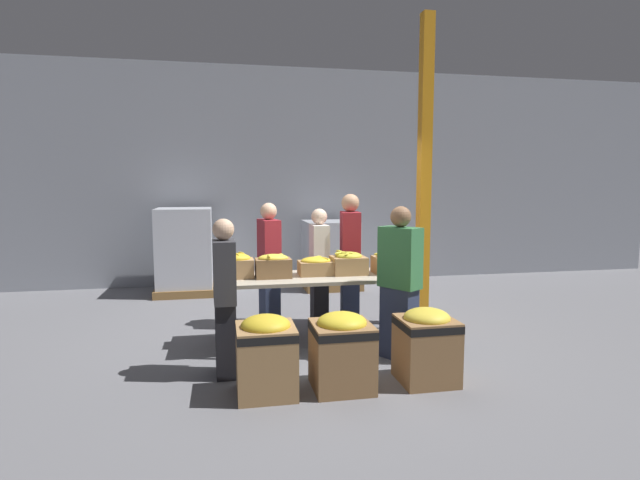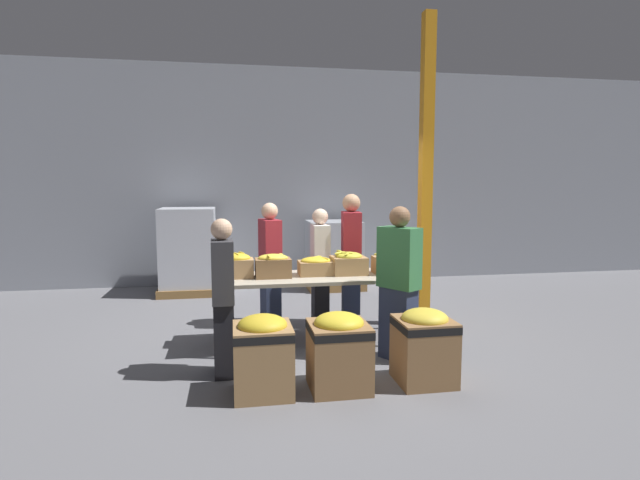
{
  "view_description": "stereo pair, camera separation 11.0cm",
  "coord_description": "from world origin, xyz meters",
  "views": [
    {
      "loc": [
        -1.03,
        -5.61,
        1.85
      ],
      "look_at": [
        0.09,
        0.07,
        1.21
      ],
      "focal_mm": 28.0,
      "sensor_mm": 36.0,
      "label": 1
    },
    {
      "loc": [
        -0.92,
        -5.63,
        1.85
      ],
      "look_at": [
        0.09,
        0.07,
        1.21
      ],
      "focal_mm": 28.0,
      "sensor_mm": 36.0,
      "label": 2
    }
  ],
  "objects": [
    {
      "name": "ground_plane",
      "position": [
        0.0,
        0.0,
        0.0
      ],
      "size": [
        30.0,
        30.0,
        0.0
      ],
      "primitive_type": "plane",
      "color": "slate"
    },
    {
      "name": "wall_back",
      "position": [
        0.0,
        3.77,
        2.0
      ],
      "size": [
        16.0,
        0.08,
        4.0
      ],
      "color": "#9399A3",
      "rests_on": "ground_plane"
    },
    {
      "name": "sorting_table",
      "position": [
        0.0,
        0.0,
        0.74
      ],
      "size": [
        2.28,
        0.85,
        0.8
      ],
      "color": "#B2A893",
      "rests_on": "ground_plane"
    },
    {
      "name": "banana_box_0",
      "position": [
        -0.88,
        0.05,
        0.94
      ],
      "size": [
        0.38,
        0.31,
        0.29
      ],
      "color": "tan",
      "rests_on": "sorting_table"
    },
    {
      "name": "banana_box_1",
      "position": [
        -0.47,
        -0.02,
        0.94
      ],
      "size": [
        0.4,
        0.28,
        0.27
      ],
      "color": "olive",
      "rests_on": "sorting_table"
    },
    {
      "name": "banana_box_2",
      "position": [
        0.03,
        0.05,
        0.91
      ],
      "size": [
        0.4,
        0.3,
        0.23
      ],
      "color": "#A37A4C",
      "rests_on": "sorting_table"
    },
    {
      "name": "banana_box_3",
      "position": [
        0.42,
        0.04,
        0.93
      ],
      "size": [
        0.4,
        0.34,
        0.28
      ],
      "color": "#A37A4C",
      "rests_on": "sorting_table"
    },
    {
      "name": "banana_box_4",
      "position": [
        0.93,
        -0.01,
        0.93
      ],
      "size": [
        0.42,
        0.33,
        0.27
      ],
      "color": "#A37A4C",
      "rests_on": "sorting_table"
    },
    {
      "name": "volunteer_0",
      "position": [
        0.6,
        0.64,
        0.86
      ],
      "size": [
        0.3,
        0.49,
        1.73
      ],
      "rotation": [
        0.0,
        0.0,
        -1.72
      ],
      "color": "#2D3856",
      "rests_on": "ground_plane"
    },
    {
      "name": "volunteer_1",
      "position": [
        0.79,
        -0.71,
        0.81
      ],
      "size": [
        0.42,
        0.49,
        1.63
      ],
      "rotation": [
        0.0,
        0.0,
        2.14
      ],
      "color": "#2D3856",
      "rests_on": "ground_plane"
    },
    {
      "name": "volunteer_2",
      "position": [
        -1.02,
        -0.82,
        0.76
      ],
      "size": [
        0.22,
        0.42,
        1.53
      ],
      "rotation": [
        0.0,
        0.0,
        1.61
      ],
      "color": "black",
      "rests_on": "ground_plane"
    },
    {
      "name": "volunteer_3",
      "position": [
        -0.44,
        0.82,
        0.8
      ],
      "size": [
        0.29,
        0.46,
        1.62
      ],
      "rotation": [
        0.0,
        0.0,
        -1.4
      ],
      "color": "#2D3856",
      "rests_on": "ground_plane"
    },
    {
      "name": "volunteer_4",
      "position": [
        0.2,
        0.69,
        0.77
      ],
      "size": [
        0.22,
        0.42,
        1.54
      ],
      "rotation": [
        0.0,
        0.0,
        -1.59
      ],
      "color": "black",
      "rests_on": "ground_plane"
    },
    {
      "name": "donation_bin_0",
      "position": [
        -0.68,
        -1.35,
        0.38
      ],
      "size": [
        0.52,
        0.52,
        0.72
      ],
      "color": "#A37A4C",
      "rests_on": "ground_plane"
    },
    {
      "name": "donation_bin_1",
      "position": [
        0.01,
        -1.35,
        0.37
      ],
      "size": [
        0.53,
        0.53,
        0.71
      ],
      "color": "olive",
      "rests_on": "ground_plane"
    },
    {
      "name": "donation_bin_2",
      "position": [
        0.82,
        -1.35,
        0.38
      ],
      "size": [
        0.51,
        0.51,
        0.71
      ],
      "color": "olive",
      "rests_on": "ground_plane"
    },
    {
      "name": "support_pillar",
      "position": [
        1.55,
        0.52,
        2.0
      ],
      "size": [
        0.15,
        0.15,
        4.0
      ],
      "color": "orange",
      "rests_on": "ground_plane"
    },
    {
      "name": "pallet_stack_0",
      "position": [
        0.87,
        3.09,
        0.59
      ],
      "size": [
        0.99,
        0.99,
        1.2
      ],
      "color": "olive",
      "rests_on": "ground_plane"
    },
    {
      "name": "pallet_stack_1",
      "position": [
        -1.67,
        3.07,
        0.72
      ],
      "size": [
        0.98,
        0.98,
        1.45
      ],
      "color": "olive",
      "rests_on": "ground_plane"
    }
  ]
}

